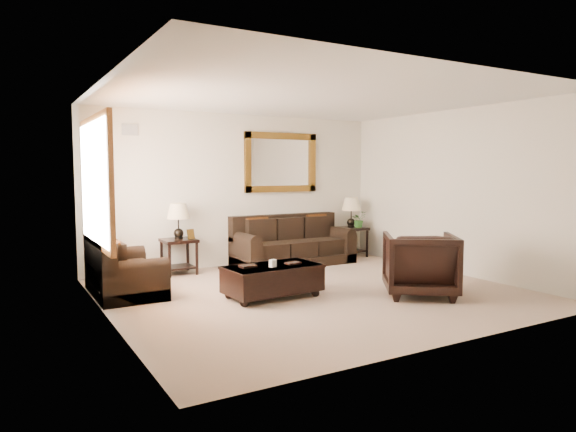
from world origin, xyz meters
TOP-DOWN VIEW (x-y plane):
  - room at (0.00, 0.00)m, footprint 5.51×5.01m
  - window at (-2.70, 0.90)m, footprint 0.07×1.96m
  - mirror at (0.85, 2.47)m, footprint 1.50×0.06m
  - air_vent at (-1.90, 2.48)m, footprint 0.25×0.02m
  - sofa at (0.85, 2.07)m, footprint 2.17×0.94m
  - loveseat at (-2.36, 1.21)m, footprint 0.85×1.42m
  - end_table_left at (-1.22, 2.19)m, footprint 0.53×0.53m
  - end_table_right at (2.29, 2.19)m, footprint 0.53×0.53m
  - coffee_table at (-0.64, 0.03)m, footprint 1.32×0.76m
  - armchair at (1.14, -0.87)m, footprint 1.25×1.23m
  - potted_plant at (2.40, 2.10)m, footprint 0.31×0.34m

SIDE VIEW (x-z plane):
  - coffee_table at x=-0.64m, z-range 0.00..0.54m
  - loveseat at x=-2.36m, z-range -0.11..0.70m
  - sofa at x=0.85m, z-range -0.12..0.76m
  - armchair at x=1.14m, z-range 0.00..0.95m
  - potted_plant at x=2.40m, z-range 0.58..0.83m
  - end_table_left at x=-1.22m, z-range 0.18..1.34m
  - end_table_right at x=2.29m, z-range 0.18..1.35m
  - room at x=0.00m, z-range 0.00..2.71m
  - window at x=-2.70m, z-range 0.72..2.38m
  - mirror at x=0.85m, z-range 1.30..2.40m
  - air_vent at x=-1.90m, z-range 2.26..2.44m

